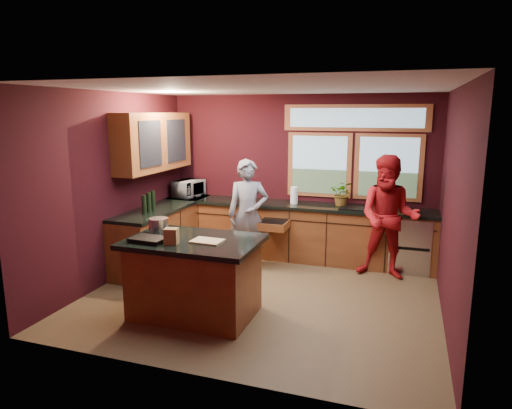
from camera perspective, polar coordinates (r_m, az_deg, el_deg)
The scene contains 14 objects.
floor at distance 6.24m, azimuth 0.81°, elevation -11.26°, with size 4.50×4.50×0.00m, color brown.
room_shell at distance 6.29m, azimuth -3.46°, elevation 5.88°, with size 4.52×4.02×2.71m.
back_counter at distance 7.59m, azimuth 6.16°, elevation -3.42°, with size 4.50×0.64×0.93m.
left_counter at distance 7.58m, azimuth -11.38°, elevation -3.60°, with size 0.64×2.30×0.93m.
island at distance 5.56m, azimuth -7.69°, elevation -8.95°, with size 1.55×1.05×0.95m.
person_grey at distance 7.03m, azimuth -1.03°, elevation -1.29°, with size 0.62×0.41×1.71m, color slate.
person_red at distance 6.90m, azimuth 16.25°, elevation -1.57°, with size 0.88×0.69×1.82m, color #A71317.
microwave at distance 8.17m, azimuth -8.42°, elevation 1.99°, with size 0.54×0.37×0.30m, color #999999.
potted_plant at distance 7.40m, azimuth 10.76°, elevation 1.34°, with size 0.36×0.32×0.40m, color #999999.
paper_towel at distance 7.51m, azimuth 4.78°, elevation 1.17°, with size 0.12×0.12×0.28m, color white.
cutting_board at distance 5.29m, azimuth -6.12°, elevation -4.56°, with size 0.35×0.25×0.02m, color tan.
stock_pot at distance 5.78m, azimuth -12.09°, elevation -2.55°, with size 0.24×0.24×0.18m, color silver.
paper_bag at distance 5.25m, azimuth -10.53°, elevation -3.91°, with size 0.15×0.12×0.18m, color brown.
black_tray at distance 5.42m, azimuth -13.29°, elevation -4.27°, with size 0.40×0.28×0.05m, color black.
Camera 1 is at (1.74, -5.48, 2.42)m, focal length 32.00 mm.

